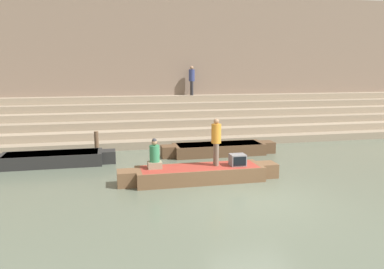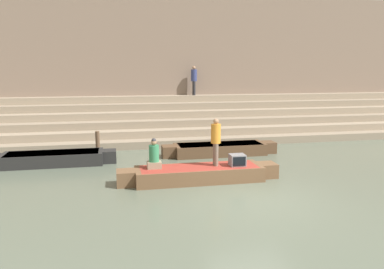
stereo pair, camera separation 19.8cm
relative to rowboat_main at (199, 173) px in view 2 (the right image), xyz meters
name	(u,v)px [view 2 (the right image)]	position (x,y,z in m)	size (l,w,h in m)	color
ground_plane	(253,199)	(1.15, -2.12, -0.26)	(120.00, 120.00, 0.00)	#566051
ghat_steps	(186,122)	(1.15, 8.46, 0.54)	(36.00, 4.78, 2.22)	gray
back_wall	(179,64)	(1.15, 10.78, 3.76)	(34.20, 1.28, 8.10)	#7F6B5B
rowboat_main	(199,173)	(0.00, 0.00, 0.00)	(5.50, 1.36, 0.50)	brown
person_standing	(216,139)	(0.59, 0.07, 1.16)	(0.33, 0.33, 1.61)	#756656
person_rowing	(154,156)	(-1.51, 0.12, 0.63)	(0.47, 0.37, 1.02)	gray
tv_set	(237,160)	(1.31, -0.12, 0.43)	(0.52, 0.45, 0.39)	slate
moored_boat_shore	(53,158)	(-5.19, 3.27, 0.00)	(4.90, 1.25, 0.50)	black
moored_boat_distant	(220,149)	(1.76, 3.64, 0.00)	(5.13, 1.25, 0.50)	brown
mooring_post	(98,144)	(-3.50, 4.31, 0.30)	(0.18, 0.18, 1.13)	brown
person_on_steps	(194,78)	(1.89, 9.79, 2.94)	(0.35, 0.35, 1.70)	#28282D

